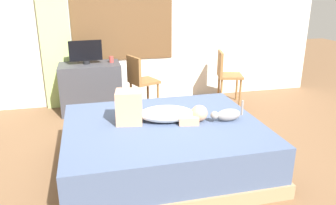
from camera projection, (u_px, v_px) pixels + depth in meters
name	position (u px, v px, depth m)	size (l,w,h in m)	color
ground_plane	(170.00, 172.00, 3.46)	(16.00, 16.00, 0.00)	brown
back_wall_with_window	(132.00, 12.00, 5.26)	(6.40, 0.14, 2.90)	silver
bed	(163.00, 146.00, 3.48)	(2.04, 1.70, 0.50)	#997A56
person_lying	(157.00, 111.00, 3.40)	(0.94, 0.41, 0.34)	silver
cat	(227.00, 115.00, 3.44)	(0.36, 0.11, 0.21)	gray
desk	(91.00, 88.00, 5.08)	(0.90, 0.56, 0.74)	#38383D
tv_monitor	(86.00, 52.00, 4.89)	(0.48, 0.10, 0.35)	black
cup	(111.00, 59.00, 5.04)	(0.07, 0.07, 0.10)	#B23D38
chair_by_desk	(140.00, 79.00, 5.03)	(0.49, 0.49, 0.86)	brown
chair_spare	(226.00, 73.00, 5.38)	(0.46, 0.46, 0.86)	brown
curtain_left	(54.00, 27.00, 4.94)	(0.44, 0.06, 2.51)	#ADCC75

